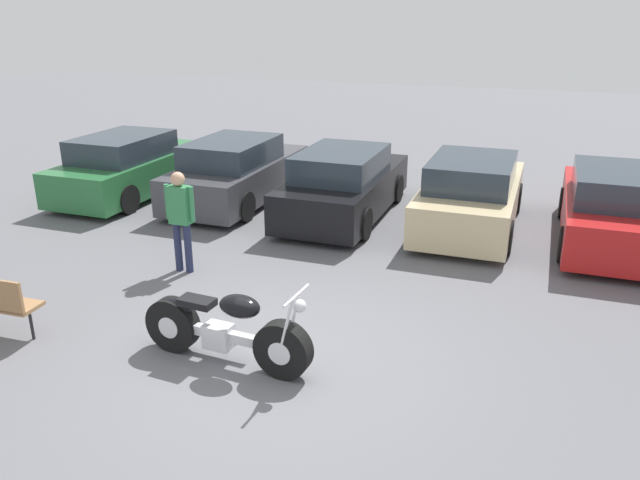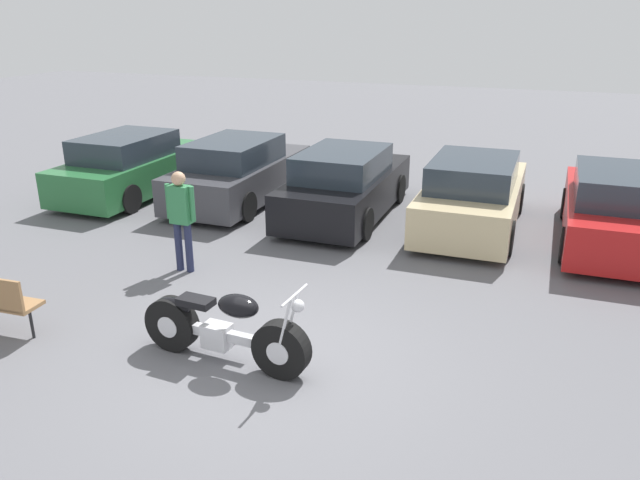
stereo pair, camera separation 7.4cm
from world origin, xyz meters
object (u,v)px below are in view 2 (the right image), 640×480
object	(u,v)px
parked_car_champagne	(473,195)
person_standing	(181,213)
parked_car_red	(616,210)
parked_car_dark_grey	(239,172)
parked_car_green	(132,167)
parked_car_black	(345,185)
motorcycle	(223,329)

from	to	relation	value
parked_car_champagne	person_standing	size ratio (longest dim) A/B	2.50
parked_car_red	parked_car_dark_grey	bearing A→B (deg)	179.36
parked_car_red	person_standing	bearing A→B (deg)	-150.21
parked_car_green	parked_car_dark_grey	world-z (taller)	same
parked_car_green	person_standing	size ratio (longest dim) A/B	2.50
parked_car_black	parked_car_red	distance (m)	5.10
motorcycle	parked_car_green	bearing A→B (deg)	133.70
parked_car_dark_grey	parked_car_black	distance (m)	2.56
parked_car_black	parked_car_dark_grey	bearing A→B (deg)	175.38
motorcycle	parked_car_red	distance (m)	7.66
parked_car_black	person_standing	bearing A→B (deg)	-112.72
motorcycle	parked_car_champagne	size ratio (longest dim) A/B	0.54
motorcycle	parked_car_green	xyz separation A→B (m)	(-5.53, 5.79, 0.22)
motorcycle	parked_car_dark_grey	xyz separation A→B (m)	(-2.99, 6.16, 0.22)
parked_car_black	parked_car_red	world-z (taller)	same
person_standing	parked_car_red	bearing A→B (deg)	29.79
motorcycle	parked_car_red	size ratio (longest dim) A/B	0.54
parked_car_champagne	parked_car_black	bearing A→B (deg)	-176.16
parked_car_red	parked_car_champagne	bearing A→B (deg)	178.86
motorcycle	parked_car_red	bearing A→B (deg)	52.51
parked_car_dark_grey	parked_car_green	bearing A→B (deg)	-171.74
parked_car_green	parked_car_black	distance (m)	5.10
parked_car_champagne	parked_car_red	bearing A→B (deg)	-1.14
parked_car_dark_grey	parked_car_champagne	distance (m)	5.10
parked_car_green	person_standing	bearing A→B (deg)	-44.66
parked_car_dark_grey	person_standing	bearing A→B (deg)	-75.45
parked_car_black	person_standing	xyz separation A→B (m)	(-1.54, -3.68, 0.33)
parked_car_red	person_standing	xyz separation A→B (m)	(-6.64, -3.80, 0.33)
parked_car_black	parked_car_champagne	size ratio (longest dim) A/B	1.00
motorcycle	parked_car_champagne	xyz separation A→B (m)	(2.11, 6.13, 0.22)
motorcycle	parked_car_dark_grey	distance (m)	6.85
parked_car_green	parked_car_champagne	xyz separation A→B (m)	(7.65, 0.34, 0.00)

